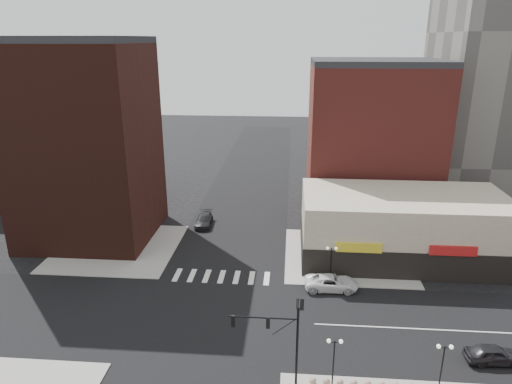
{
  "coord_description": "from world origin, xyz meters",
  "views": [
    {
      "loc": [
        7.41,
        -37.0,
        25.56
      ],
      "look_at": [
        3.98,
        5.91,
        11.0
      ],
      "focal_mm": 32.0,
      "sensor_mm": 36.0,
      "label": 1
    }
  ],
  "objects_px": {
    "street_lamp_ne": "(331,255)",
    "street_lamp_se_a": "(334,350)",
    "traffic_signal": "(285,328)",
    "street_lamp_se_b": "(444,356)",
    "white_suv": "(331,283)",
    "dark_sedan_east": "(494,354)",
    "dark_sedan_north": "(204,220)"
  },
  "relations": [
    {
      "from": "white_suv",
      "to": "dark_sedan_north",
      "type": "distance_m",
      "value": 23.5
    },
    {
      "from": "traffic_signal",
      "to": "dark_sedan_east",
      "type": "bearing_deg",
      "value": 11.98
    },
    {
      "from": "street_lamp_se_a",
      "to": "white_suv",
      "type": "height_order",
      "value": "street_lamp_se_a"
    },
    {
      "from": "street_lamp_se_b",
      "to": "traffic_signal",
      "type": "bearing_deg",
      "value": 179.18
    },
    {
      "from": "street_lamp_se_a",
      "to": "dark_sedan_east",
      "type": "bearing_deg",
      "value": 15.85
    },
    {
      "from": "street_lamp_ne",
      "to": "white_suv",
      "type": "relative_size",
      "value": 0.73
    },
    {
      "from": "white_suv",
      "to": "dark_sedan_east",
      "type": "distance_m",
      "value": 16.44
    },
    {
      "from": "street_lamp_ne",
      "to": "white_suv",
      "type": "height_order",
      "value": "street_lamp_ne"
    },
    {
      "from": "street_lamp_se_b",
      "to": "dark_sedan_north",
      "type": "distance_m",
      "value": 39.09
    },
    {
      "from": "traffic_signal",
      "to": "street_lamp_se_b",
      "type": "relative_size",
      "value": 1.87
    },
    {
      "from": "street_lamp_ne",
      "to": "white_suv",
      "type": "xyz_separation_m",
      "value": [
        -0.0,
        -1.5,
        -2.5
      ]
    },
    {
      "from": "street_lamp_ne",
      "to": "dark_sedan_north",
      "type": "height_order",
      "value": "street_lamp_ne"
    },
    {
      "from": "street_lamp_se_b",
      "to": "street_lamp_ne",
      "type": "bearing_deg",
      "value": 113.63
    },
    {
      "from": "street_lamp_se_a",
      "to": "street_lamp_se_b",
      "type": "bearing_deg",
      "value": 0.0
    },
    {
      "from": "street_lamp_ne",
      "to": "street_lamp_se_a",
      "type": "bearing_deg",
      "value": -93.58
    },
    {
      "from": "dark_sedan_east",
      "to": "street_lamp_ne",
      "type": "bearing_deg",
      "value": 42.56
    },
    {
      "from": "traffic_signal",
      "to": "dark_sedan_east",
      "type": "xyz_separation_m",
      "value": [
        17.27,
        3.67,
        -4.18
      ]
    },
    {
      "from": "dark_sedan_north",
      "to": "traffic_signal",
      "type": "bearing_deg",
      "value": -71.1
    },
    {
      "from": "street_lamp_ne",
      "to": "dark_sedan_north",
      "type": "xyz_separation_m",
      "value": [
        -16.88,
        14.85,
        -2.52
      ]
    },
    {
      "from": "street_lamp_se_a",
      "to": "dark_sedan_north",
      "type": "relative_size",
      "value": 0.78
    },
    {
      "from": "street_lamp_se_a",
      "to": "street_lamp_se_b",
      "type": "distance_m",
      "value": 8.0
    },
    {
      "from": "dark_sedan_east",
      "to": "street_lamp_se_a",
      "type": "bearing_deg",
      "value": 102.62
    },
    {
      "from": "street_lamp_se_a",
      "to": "white_suv",
      "type": "distance_m",
      "value": 14.75
    },
    {
      "from": "dark_sedan_east",
      "to": "white_suv",
      "type": "bearing_deg",
      "value": 46.32
    },
    {
      "from": "traffic_signal",
      "to": "dark_sedan_north",
      "type": "bearing_deg",
      "value": 111.55
    },
    {
      "from": "street_lamp_se_a",
      "to": "white_suv",
      "type": "bearing_deg",
      "value": 86.07
    },
    {
      "from": "traffic_signal",
      "to": "dark_sedan_east",
      "type": "relative_size",
      "value": 1.69
    },
    {
      "from": "street_lamp_se_b",
      "to": "white_suv",
      "type": "xyz_separation_m",
      "value": [
        -7.0,
        14.5,
        -2.5
      ]
    },
    {
      "from": "traffic_signal",
      "to": "white_suv",
      "type": "bearing_deg",
      "value": 71.62
    },
    {
      "from": "street_lamp_se_b",
      "to": "dark_sedan_east",
      "type": "xyz_separation_m",
      "value": [
        5.51,
        3.83,
        -2.51
      ]
    },
    {
      "from": "traffic_signal",
      "to": "street_lamp_se_a",
      "type": "height_order",
      "value": "traffic_signal"
    },
    {
      "from": "street_lamp_ne",
      "to": "dark_sedan_north",
      "type": "bearing_deg",
      "value": 138.66
    }
  ]
}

